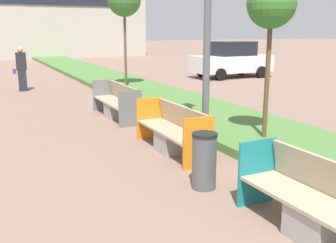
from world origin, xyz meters
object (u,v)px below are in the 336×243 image
Objects in this scene: sapling_tree_far at (124,0)px; pedestrian_walking at (21,69)px; litter_bin at (204,161)px; sapling_tree_near at (271,6)px; bench_orange_frame at (173,134)px; bench_grey_frame at (117,104)px; parked_car_distant at (232,60)px; bench_teal_frame at (320,210)px.

sapling_tree_far reaches higher than pedestrian_walking.
sapling_tree_near reaches higher than litter_bin.
litter_bin is 0.26× the size of sapling_tree_near.
bench_orange_frame is 1.26× the size of pedestrian_walking.
pedestrian_walking is at bearing 100.54° from bench_orange_frame.
parked_car_distant reaches higher than bench_grey_frame.
sapling_tree_near is 11.26m from pedestrian_walking.
bench_teal_frame is 16.51m from parked_car_distant.
litter_bin is (-0.41, -5.48, 0.07)m from bench_grey_frame.
pedestrian_walking is (-1.86, 9.97, 0.54)m from bench_orange_frame.
bench_teal_frame is at bearing -90.01° from bench_grey_frame.
litter_bin is 3.73m from sapling_tree_near.
litter_bin is at bearing -83.07° from pedestrian_walking.
bench_orange_frame is at bearing -79.46° from pedestrian_walking.
bench_teal_frame and bench_orange_frame have the same top height.
sapling_tree_far reaches higher than bench_teal_frame.
litter_bin is 0.50× the size of pedestrian_walking.
sapling_tree_near reaches higher than parked_car_distant.
bench_grey_frame is 2.77× the size of litter_bin.
pedestrian_walking is 10.39m from parked_car_distant.
parked_car_distant reaches higher than bench_teal_frame.
bench_grey_frame reaches higher than litter_bin.
pedestrian_walking reaches higher than bench_orange_frame.
bench_teal_frame is 0.67× the size of sapling_tree_near.
bench_grey_frame is 0.72× the size of sapling_tree_near.
bench_teal_frame is 0.54× the size of parked_car_distant.
pedestrian_walking is 0.42× the size of parked_car_distant.
sapling_tree_near is at bearing 59.98° from bench_teal_frame.
bench_grey_frame is 6.02m from sapling_tree_far.
bench_teal_frame is 12.70m from sapling_tree_far.
parked_car_distant reaches higher than pedestrian_walking.
pedestrian_walking is at bearing -179.39° from parked_car_distant.
sapling_tree_far is 7.34m from parked_car_distant.
parked_car_distant is at bearing 58.51° from sapling_tree_near.
bench_teal_frame is 7.42m from bench_grey_frame.
sapling_tree_far is at bearing 67.23° from bench_grey_frame.
bench_orange_frame is at bearing 90.01° from bench_teal_frame.
bench_teal_frame is at bearing -82.35° from pedestrian_walking.
bench_teal_frame is 2.58× the size of litter_bin.
bench_grey_frame is 1.37× the size of pedestrian_walking.
parked_car_distant is (6.55, 1.99, -2.65)m from sapling_tree_far.
bench_teal_frame is 13.96m from pedestrian_walking.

